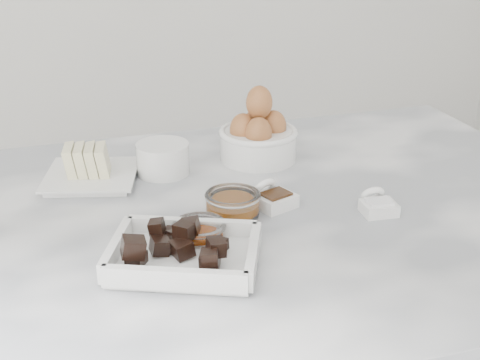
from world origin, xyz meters
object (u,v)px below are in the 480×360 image
object	(u,v)px
chocolate_dish	(184,251)
butter_plate	(89,169)
sugar_ramekin	(163,157)
honey_bowl	(233,204)
egg_bowl	(258,136)
zest_bowl	(199,232)
vanilla_spoon	(273,197)
salt_spoon	(377,204)

from	to	relation	value
chocolate_dish	butter_plate	world-z (taller)	butter_plate
sugar_ramekin	honey_bowl	size ratio (longest dim) A/B	1.07
egg_bowl	zest_bowl	distance (m)	0.34
sugar_ramekin	vanilla_spoon	world-z (taller)	sugar_ramekin
honey_bowl	zest_bowl	xyz separation A→B (m)	(-0.07, -0.07, -0.00)
vanilla_spoon	salt_spoon	size ratio (longest dim) A/B	1.25
sugar_ramekin	salt_spoon	distance (m)	0.38
egg_bowl	honey_bowl	distance (m)	0.24
butter_plate	salt_spoon	xyz separation A→B (m)	(0.41, -0.26, -0.01)
honey_bowl	salt_spoon	world-z (taller)	salt_spoon
honey_bowl	salt_spoon	distance (m)	0.22
chocolate_dish	zest_bowl	size ratio (longest dim) A/B	3.08
zest_bowl	salt_spoon	xyz separation A→B (m)	(0.29, 0.01, -0.00)
salt_spoon	honey_bowl	bearing A→B (deg)	164.93
sugar_ramekin	egg_bowl	xyz separation A→B (m)	(0.18, 0.01, 0.02)
sugar_ramekin	salt_spoon	xyz separation A→B (m)	(0.28, -0.25, -0.02)
butter_plate	honey_bowl	size ratio (longest dim) A/B	2.18
sugar_ramekin	salt_spoon	world-z (taller)	sugar_ramekin
honey_bowl	zest_bowl	size ratio (longest dim) A/B	1.12
sugar_ramekin	zest_bowl	world-z (taller)	sugar_ramekin
sugar_ramekin	honey_bowl	world-z (taller)	sugar_ramekin
sugar_ramekin	egg_bowl	distance (m)	0.18
sugar_ramekin	vanilla_spoon	bearing A→B (deg)	-53.32
egg_bowl	salt_spoon	bearing A→B (deg)	-69.12
vanilla_spoon	zest_bowl	bearing A→B (deg)	-148.91
butter_plate	sugar_ramekin	xyz separation A→B (m)	(0.13, -0.00, 0.01)
sugar_ramekin	salt_spoon	size ratio (longest dim) A/B	1.39
chocolate_dish	sugar_ramekin	bearing A→B (deg)	83.04
chocolate_dish	butter_plate	xyz separation A→B (m)	(-0.09, 0.32, -0.00)
chocolate_dish	honey_bowl	xyz separation A→B (m)	(0.11, 0.12, -0.00)
honey_bowl	egg_bowl	bearing A→B (deg)	61.30
egg_bowl	vanilla_spoon	bearing A→B (deg)	-102.72
chocolate_dish	egg_bowl	world-z (taller)	egg_bowl
egg_bowl	honey_bowl	world-z (taller)	egg_bowl
sugar_ramekin	vanilla_spoon	size ratio (longest dim) A/B	1.11
butter_plate	zest_bowl	world-z (taller)	butter_plate
zest_bowl	salt_spoon	world-z (taller)	salt_spoon
egg_bowl	sugar_ramekin	bearing A→B (deg)	-176.10
chocolate_dish	salt_spoon	size ratio (longest dim) A/B	3.57
zest_bowl	vanilla_spoon	bearing A→B (deg)	31.09
vanilla_spoon	salt_spoon	world-z (taller)	vanilla_spoon
vanilla_spoon	egg_bowl	bearing A→B (deg)	77.28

